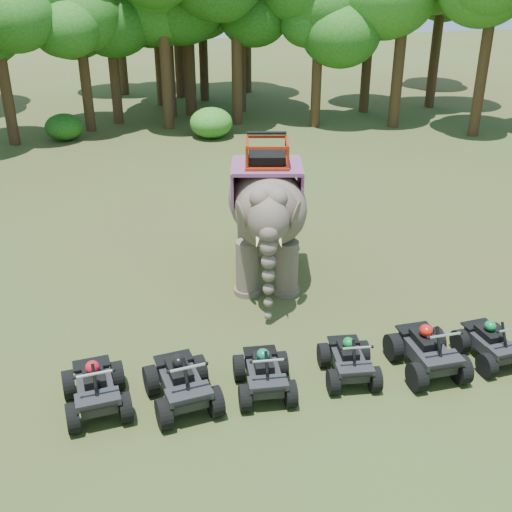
{
  "coord_description": "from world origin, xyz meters",
  "views": [
    {
      "loc": [
        -3.19,
        -12.3,
        8.67
      ],
      "look_at": [
        0.0,
        1.2,
        1.9
      ],
      "focal_mm": 45.0,
      "sensor_mm": 36.0,
      "label": 1
    }
  ],
  "objects": [
    {
      "name": "tree_31",
      "position": [
        -1.83,
        29.96,
        4.26
      ],
      "size": [
        5.96,
        5.96,
        8.52
      ],
      "primitive_type": null,
      "color": "#195114",
      "rests_on": "ground"
    },
    {
      "name": "ground",
      "position": [
        0.0,
        0.0,
        0.0
      ],
      "size": [
        110.0,
        110.0,
        0.0
      ],
      "primitive_type": "plane",
      "color": "#47381E",
      "rests_on": "ground"
    },
    {
      "name": "tree_35",
      "position": [
        5.92,
        28.86,
        5.48
      ],
      "size": [
        7.67,
        7.67,
        10.95
      ],
      "primitive_type": null,
      "color": "#195114",
      "rests_on": "ground"
    },
    {
      "name": "tree_40",
      "position": [
        0.43,
        23.47,
        4.48
      ],
      "size": [
        6.27,
        6.27,
        8.95
      ],
      "primitive_type": null,
      "color": "#195114",
      "rests_on": "ground"
    },
    {
      "name": "tree_33",
      "position": [
        15.49,
        22.25,
        4.03
      ],
      "size": [
        5.64,
        5.64,
        8.06
      ],
      "primitive_type": null,
      "color": "#195114",
      "rests_on": "ground"
    },
    {
      "name": "atv_1",
      "position": [
        -2.21,
        -1.5,
        0.67
      ],
      "size": [
        1.54,
        1.95,
        1.33
      ],
      "primitive_type": null,
      "rotation": [
        0.0,
        0.0,
        0.13
      ],
      "color": "black",
      "rests_on": "ground"
    },
    {
      "name": "tree_34",
      "position": [
        0.17,
        26.4,
        3.54
      ],
      "size": [
        4.95,
        4.95,
        7.07
      ],
      "primitive_type": null,
      "color": "#195114",
      "rests_on": "ground"
    },
    {
      "name": "tree_4",
      "position": [
        14.69,
        15.96,
        3.83
      ],
      "size": [
        5.37,
        5.37,
        7.67
      ],
      "primitive_type": null,
      "color": "#195114",
      "rests_on": "ground"
    },
    {
      "name": "tree_38",
      "position": [
        -2.52,
        22.65,
        3.79
      ],
      "size": [
        5.3,
        5.3,
        7.57
      ],
      "primitive_type": null,
      "color": "#195114",
      "rests_on": "ground"
    },
    {
      "name": "tree_3",
      "position": [
        11.52,
        18.56,
        4.54
      ],
      "size": [
        6.36,
        6.36,
        9.09
      ],
      "primitive_type": null,
      "color": "#195114",
      "rests_on": "ground"
    },
    {
      "name": "tree_39",
      "position": [
        2.87,
        27.03,
        3.82
      ],
      "size": [
        5.35,
        5.35,
        7.64
      ],
      "primitive_type": null,
      "color": "#195114",
      "rests_on": "ground"
    },
    {
      "name": "tree_30",
      "position": [
        -3.98,
        21.38,
        3.65
      ],
      "size": [
        5.11,
        5.11,
        7.31
      ],
      "primitive_type": null,
      "color": "#195114",
      "rests_on": "ground"
    },
    {
      "name": "tree_36",
      "position": [
        1.56,
        28.27,
        4.8
      ],
      "size": [
        6.72,
        6.72,
        9.6
      ],
      "primitive_type": null,
      "color": "#195114",
      "rests_on": "ground"
    },
    {
      "name": "tree_0",
      "position": [
        0.0,
        20.88,
        4.12
      ],
      "size": [
        5.76,
        5.76,
        8.23
      ],
      "primitive_type": null,
      "color": "#195114",
      "rests_on": "ground"
    },
    {
      "name": "elephant",
      "position": [
        0.88,
        3.66,
        2.04
      ],
      "size": [
        3.18,
        5.21,
        4.08
      ],
      "primitive_type": null,
      "rotation": [
        0.0,
        0.0,
        -0.23
      ],
      "color": "brown",
      "rests_on": "ground"
    },
    {
      "name": "tree_29",
      "position": [
        -7.55,
        19.6,
        3.74
      ],
      "size": [
        5.23,
        5.23,
        7.47
      ],
      "primitive_type": null,
      "color": "#195114",
      "rests_on": "ground"
    },
    {
      "name": "atv_5",
      "position": [
        4.89,
        -1.56,
        0.58
      ],
      "size": [
        1.27,
        1.66,
        1.16
      ],
      "primitive_type": null,
      "rotation": [
        0.0,
        0.0,
        0.09
      ],
      "color": "black",
      "rests_on": "ground"
    },
    {
      "name": "atv_2",
      "position": [
        -0.47,
        -1.51,
        0.6
      ],
      "size": [
        1.32,
        1.72,
        1.2
      ],
      "primitive_type": null,
      "rotation": [
        0.0,
        0.0,
        -0.09
      ],
      "color": "black",
      "rests_on": "ground"
    },
    {
      "name": "atv_3",
      "position": [
        1.47,
        -1.45,
        0.57
      ],
      "size": [
        1.31,
        1.67,
        1.15
      ],
      "primitive_type": null,
      "rotation": [
        0.0,
        0.0,
        -0.12
      ],
      "color": "black",
      "rests_on": "ground"
    },
    {
      "name": "tree_32",
      "position": [
        17.81,
        26.64,
        4.15
      ],
      "size": [
        5.81,
        5.81,
        8.3
      ],
      "primitive_type": null,
      "color": "#195114",
      "rests_on": "ground"
    },
    {
      "name": "tree_37",
      "position": [
        11.26,
        22.03,
        3.97
      ],
      "size": [
        5.56,
        5.56,
        7.94
      ],
      "primitive_type": null,
      "color": "#195114",
      "rests_on": "ground"
    },
    {
      "name": "atv_4",
      "position": [
        3.26,
        -1.6,
        0.67
      ],
      "size": [
        1.34,
        1.82,
        1.33
      ],
      "primitive_type": null,
      "rotation": [
        0.0,
        0.0,
        0.02
      ],
      "color": "black",
      "rests_on": "ground"
    },
    {
      "name": "tree_42",
      "position": [
        1.56,
        23.58,
        5.45
      ],
      "size": [
        7.63,
        7.63,
        10.89
      ],
      "primitive_type": null,
      "color": "#195114",
      "rests_on": "ground"
    },
    {
      "name": "tree_1",
      "position": [
        4.47,
        23.76,
        4.33
      ],
      "size": [
        6.06,
        6.06,
        8.66
      ],
      "primitive_type": null,
      "color": "#195114",
      "rests_on": "ground"
    },
    {
      "name": "atv_0",
      "position": [
        -3.95,
        -1.24,
        0.64
      ],
      "size": [
        1.43,
        1.85,
        1.29
      ],
      "primitive_type": null,
      "rotation": [
        0.0,
        0.0,
        0.1
      ],
      "color": "black",
      "rests_on": "ground"
    },
    {
      "name": "tree_2",
      "position": [
        7.51,
        19.49,
        3.57
      ],
      "size": [
        5.0,
        5.0,
        7.15
      ],
      "primitive_type": null,
      "color": "#195114",
      "rests_on": "ground"
    },
    {
      "name": "tree_41",
      "position": [
        3.64,
        20.91,
        3.98
      ],
      "size": [
        5.57,
        5.57,
        7.96
      ],
      "primitive_type": null,
      "color": "#195114",
      "rests_on": "ground"
    }
  ]
}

